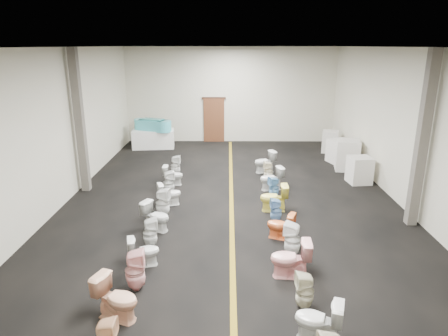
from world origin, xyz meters
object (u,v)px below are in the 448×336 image
at_px(toilet_right_3, 291,259).
at_px(toilet_right_10, 268,171).
at_px(toilet_left_5, 150,233).
at_px(toilet_right_4, 293,240).
at_px(appliance_crate_a, 359,170).
at_px(toilet_right_1, 318,321).
at_px(toilet_left_9, 169,183).
at_px(toilet_right_7, 274,198).
at_px(bathtub, 153,125).
at_px(toilet_left_4, 144,251).
at_px(appliance_crate_c, 340,151).
at_px(toilet_left_3, 135,270).
at_px(toilet_left_6, 156,216).
at_px(toilet_right_6, 276,211).
at_px(toilet_right_2, 305,291).
at_px(toilet_left_7, 163,203).
at_px(toilet_right_5, 281,226).
at_px(toilet_right_9, 271,178).
at_px(toilet_left_10, 173,175).
at_px(toilet_right_11, 265,162).
at_px(appliance_crate_d, 330,142).
at_px(toilet_left_11, 176,166).
at_px(toilet_right_8, 274,187).
at_px(display_table, 153,139).
at_px(toilet_left_8, 169,194).
at_px(appliance_crate_b, 347,155).

bearing_deg(toilet_right_3, toilet_right_10, -177.46).
distance_m(toilet_left_5, toilet_right_4, 3.28).
bearing_deg(appliance_crate_a, toilet_right_1, -111.61).
height_order(toilet_left_9, toilet_right_7, toilet_right_7).
xyz_separation_m(bathtub, toilet_left_4, (1.65, -10.33, -0.74)).
height_order(appliance_crate_c, toilet_left_3, appliance_crate_c).
distance_m(bathtub, toilet_right_1, 13.53).
bearing_deg(toilet_right_1, toilet_left_9, -134.98).
height_order(appliance_crate_a, toilet_left_6, appliance_crate_a).
bearing_deg(toilet_left_6, appliance_crate_c, -20.49).
bearing_deg(toilet_right_6, toilet_right_2, -1.15).
distance_m(toilet_left_5, toilet_left_7, 1.71).
height_order(toilet_right_5, toilet_right_9, toilet_right_9).
xyz_separation_m(toilet_left_9, toilet_right_3, (3.15, -4.72, 0.02)).
bearing_deg(toilet_left_6, appliance_crate_a, -34.47).
relative_size(toilet_left_10, toilet_right_7, 0.85).
height_order(toilet_left_9, toilet_right_2, toilet_left_9).
relative_size(toilet_right_1, toilet_right_4, 0.94).
height_order(appliance_crate_a, toilet_right_11, appliance_crate_a).
relative_size(appliance_crate_d, toilet_right_4, 1.18).
relative_size(toilet_left_5, toilet_right_5, 1.05).
bearing_deg(toilet_left_11, appliance_crate_a, -95.10).
xyz_separation_m(appliance_crate_a, toilet_right_2, (-3.13, -6.93, -0.10)).
bearing_deg(toilet_left_6, toilet_right_8, -30.11).
bearing_deg(toilet_left_4, appliance_crate_d, -47.54).
bearing_deg(toilet_right_4, toilet_right_9, -156.73).
distance_m(toilet_right_2, toilet_right_11, 8.08).
bearing_deg(toilet_left_10, toilet_right_9, -96.10).
relative_size(toilet_left_5, toilet_right_7, 0.92).
relative_size(appliance_crate_a, appliance_crate_c, 0.98).
relative_size(toilet_left_5, toilet_right_11, 0.90).
bearing_deg(appliance_crate_c, display_table, 163.56).
bearing_deg(toilet_left_8, appliance_crate_d, -63.67).
relative_size(appliance_crate_a, toilet_left_10, 1.35).
distance_m(display_table, toilet_right_7, 8.73).
distance_m(display_table, appliance_crate_c, 8.29).
bearing_deg(toilet_left_6, toilet_right_2, -109.77).
bearing_deg(toilet_left_8, appliance_crate_c, -72.33).
xyz_separation_m(appliance_crate_b, toilet_right_5, (-3.22, -5.71, -0.23)).
xyz_separation_m(toilet_right_7, toilet_right_10, (0.11, 2.73, -0.06)).
distance_m(bathtub, toilet_left_8, 7.15).
relative_size(toilet_left_9, toilet_right_1, 1.02).
bearing_deg(toilet_right_3, toilet_left_4, -93.84).
distance_m(toilet_right_4, toilet_right_10, 5.30).
bearing_deg(toilet_right_7, toilet_left_5, -55.39).
bearing_deg(toilet_left_4, toilet_right_9, -48.41).
bearing_deg(toilet_right_9, appliance_crate_c, 121.37).
distance_m(appliance_crate_d, toilet_left_9, 8.31).
distance_m(toilet_right_8, toilet_right_10, 1.73).
bearing_deg(toilet_left_11, appliance_crate_b, -81.59).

